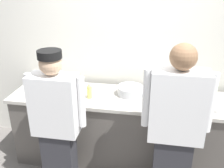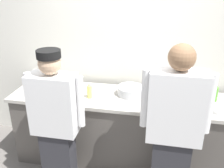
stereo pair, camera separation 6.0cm
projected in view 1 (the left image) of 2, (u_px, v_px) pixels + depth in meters
wall_back at (130, 45)px, 3.19m from camera, size 4.24×0.10×2.84m
prep_counter at (123, 130)px, 3.14m from camera, size 2.70×0.68×0.92m
chef_near_left at (57, 124)px, 2.51m from camera, size 0.59×0.24×1.62m
chef_center at (175, 130)px, 2.31m from camera, size 0.63×0.24×1.74m
plate_stack_front at (67, 90)px, 3.05m from camera, size 0.21×0.21×0.07m
mixing_bowl_steel at (130, 91)px, 2.99m from camera, size 0.31×0.31×0.10m
sheet_tray at (164, 99)px, 2.87m from camera, size 0.47×0.30×0.02m
squeeze_bottle_primary at (89, 91)px, 2.89m from camera, size 0.06×0.06×0.18m
squeeze_bottle_secondary at (215, 92)px, 2.85m from camera, size 0.06×0.06×0.20m
ramekin_orange_sauce at (203, 100)px, 2.84m from camera, size 0.09×0.09×0.04m
ramekin_green_sauce at (218, 110)px, 2.62m from camera, size 0.10×0.10×0.04m
ramekin_yellow_sauce at (203, 106)px, 2.69m from camera, size 0.11×0.11×0.04m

